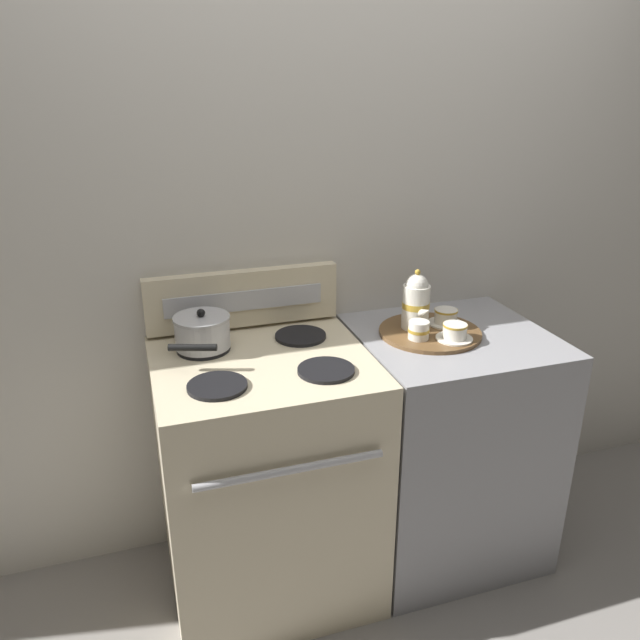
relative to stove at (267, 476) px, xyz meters
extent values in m
plane|color=gray|center=(0.34, 0.00, -0.45)|extent=(6.00, 6.00, 0.00)
cube|color=beige|center=(0.34, 0.34, 0.65)|extent=(6.00, 0.05, 2.20)
cube|color=beige|center=(0.00, 0.00, 0.00)|extent=(0.70, 0.62, 0.89)
cylinder|color=silver|center=(0.00, -0.33, 0.25)|extent=(0.56, 0.02, 0.02)
cylinder|color=black|center=(-0.17, 0.14, 0.45)|extent=(0.18, 0.18, 0.01)
cylinder|color=black|center=(0.17, 0.14, 0.45)|extent=(0.18, 0.18, 0.01)
cylinder|color=black|center=(-0.17, -0.14, 0.45)|extent=(0.18, 0.18, 0.01)
cylinder|color=black|center=(0.17, -0.14, 0.45)|extent=(0.18, 0.18, 0.01)
cube|color=beige|center=(0.00, 0.29, 0.56)|extent=(0.69, 0.05, 0.20)
cube|color=#B7B7BC|center=(0.00, 0.26, 0.56)|extent=(0.56, 0.01, 0.07)
cube|color=#939399|center=(0.69, 0.00, 0.00)|extent=(0.66, 0.62, 0.89)
cylinder|color=#B7B7BC|center=(-0.17, 0.14, 0.51)|extent=(0.18, 0.18, 0.10)
cylinder|color=#B7B7BC|center=(-0.17, 0.14, 0.56)|extent=(0.19, 0.19, 0.01)
sphere|color=black|center=(-0.17, 0.14, 0.58)|extent=(0.03, 0.03, 0.03)
cylinder|color=black|center=(-0.22, -0.01, 0.53)|extent=(0.15, 0.07, 0.02)
cylinder|color=brown|center=(0.61, 0.03, 0.45)|extent=(0.36, 0.36, 0.01)
cylinder|color=white|center=(0.57, 0.07, 0.54)|extent=(0.10, 0.10, 0.16)
cylinder|color=gold|center=(0.57, 0.07, 0.55)|extent=(0.10, 0.10, 0.02)
sphere|color=white|center=(0.57, 0.07, 0.62)|extent=(0.08, 0.08, 0.08)
sphere|color=gold|center=(0.57, 0.07, 0.66)|extent=(0.02, 0.02, 0.02)
cone|color=white|center=(0.57, 0.00, 0.55)|extent=(0.03, 0.07, 0.06)
cylinder|color=white|center=(0.65, -0.07, 0.46)|extent=(0.13, 0.13, 0.01)
cylinder|color=white|center=(0.65, -0.07, 0.49)|extent=(0.08, 0.08, 0.05)
cylinder|color=gold|center=(0.65, -0.07, 0.51)|extent=(0.08, 0.08, 0.01)
cylinder|color=white|center=(0.69, 0.07, 0.46)|extent=(0.13, 0.13, 0.01)
cylinder|color=white|center=(0.69, 0.07, 0.49)|extent=(0.08, 0.08, 0.05)
cylinder|color=gold|center=(0.69, 0.07, 0.51)|extent=(0.08, 0.08, 0.01)
cylinder|color=white|center=(0.54, -0.02, 0.49)|extent=(0.07, 0.07, 0.06)
cylinder|color=gold|center=(0.54, -0.02, 0.49)|extent=(0.07, 0.07, 0.01)
camera|label=1|loc=(-0.38, -1.77, 1.31)|focal=35.00mm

